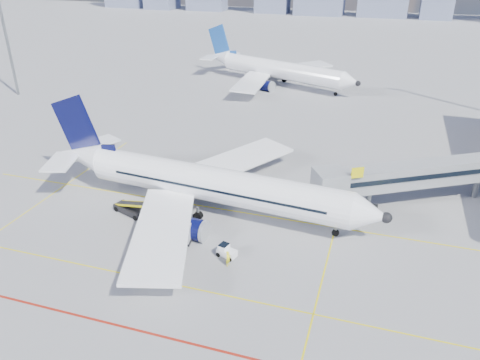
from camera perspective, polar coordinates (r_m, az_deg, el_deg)
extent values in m
plane|color=gray|center=(48.02, -6.62, -7.90)|extent=(420.00, 420.00, 0.00)
cube|color=yellow|center=(54.26, -3.24, -3.40)|extent=(60.00, 0.18, 0.01)
cube|color=yellow|center=(43.71, -9.84, -12.05)|extent=(80.00, 0.15, 0.01)
cube|color=yellow|center=(46.56, 10.61, -9.44)|extent=(0.15, 28.00, 0.01)
cube|color=yellow|center=(63.50, -20.38, -0.48)|extent=(0.15, 30.00, 0.01)
cube|color=maroon|center=(39.85, -13.86, -17.02)|extent=(90.00, 0.25, 0.01)
cube|color=gray|center=(57.11, 21.16, 0.72)|extent=(20.84, 13.93, 2.60)
cube|color=black|center=(57.03, 21.19, 0.90)|extent=(20.52, 13.82, 0.55)
cube|color=gray|center=(51.96, 10.87, -0.42)|extent=(4.49, 4.56, 3.00)
cube|color=black|center=(55.45, 15.29, -3.28)|extent=(2.20, 1.00, 0.70)
cylinder|color=slate|center=(54.81, 15.45, -2.05)|extent=(0.56, 0.56, 2.70)
cylinder|color=slate|center=(62.32, 26.92, -0.29)|extent=(0.60, 0.60, 3.90)
cube|color=yellow|center=(50.84, 14.13, 0.87)|extent=(1.26, 0.82, 1.20)
cylinder|color=slate|center=(105.74, -26.73, 15.86)|extent=(0.56, 0.56, 25.00)
cylinder|color=white|center=(52.14, -2.94, -0.59)|extent=(30.63, 6.60, 3.95)
cone|color=white|center=(48.10, 15.76, -4.11)|extent=(3.98, 4.26, 3.95)
sphere|color=black|center=(48.02, 17.43, -4.41)|extent=(1.21, 1.21, 1.11)
cone|color=white|center=(61.52, -18.69, 2.91)|extent=(6.81, 4.51, 3.95)
cube|color=black|center=(47.94, 14.29, -3.26)|extent=(1.65, 1.65, 0.46)
cube|color=white|center=(60.67, -0.52, 2.34)|extent=(12.73, 17.18, 0.58)
cube|color=white|center=(46.43, -9.47, -6.16)|extent=(10.43, 17.53, 0.58)
cylinder|color=#070A38|center=(58.15, -0.86, -0.16)|extent=(3.84, 2.64, 2.33)
cylinder|color=#070A38|center=(48.98, -6.37, -5.81)|extent=(3.84, 2.64, 2.33)
cylinder|color=#B4B7BC|center=(57.49, 0.90, -0.49)|extent=(0.56, 2.41, 2.39)
cylinder|color=#B4B7BC|center=(48.19, -4.35, -6.30)|extent=(0.56, 2.41, 2.39)
cube|color=#070A38|center=(60.30, -19.16, 5.95)|extent=(6.95, 0.93, 8.64)
cube|color=#070A38|center=(59.62, -17.04, 3.52)|extent=(5.72, 0.80, 2.18)
cube|color=white|center=(63.89, -17.17, 4.34)|extent=(5.29, 6.44, 0.22)
cube|color=white|center=(59.50, -21.00, 2.10)|extent=(4.56, 6.31, 0.22)
cylinder|color=slate|center=(49.66, 11.61, -5.81)|extent=(0.30, 0.30, 1.80)
cylinder|color=black|center=(49.94, 11.56, -6.32)|extent=(0.78, 0.35, 0.76)
cylinder|color=slate|center=(55.79, -2.66, -1.57)|extent=(0.35, 0.35, 1.60)
cylinder|color=black|center=(55.93, -2.66, -1.84)|extent=(1.05, 0.74, 1.00)
cylinder|color=slate|center=(51.69, -5.15, -4.08)|extent=(0.35, 0.35, 1.60)
cylinder|color=black|center=(51.84, -5.13, -4.37)|extent=(1.05, 0.74, 1.00)
cube|color=black|center=(53.40, -1.56, 0.48)|extent=(24.84, 2.29, 0.26)
cube|color=black|center=(50.24, -3.38, -1.31)|extent=(24.84, 2.29, 0.26)
cylinder|color=white|center=(104.69, 5.16, 13.20)|extent=(28.93, 14.24, 3.84)
cone|color=white|center=(96.76, 13.44, 11.51)|extent=(4.69, 4.86, 3.84)
sphere|color=black|center=(96.20, 14.19, 11.35)|extent=(1.40, 1.40, 1.08)
cone|color=white|center=(115.26, -2.46, 14.76)|extent=(7.26, 5.86, 3.84)
cube|color=black|center=(97.17, 12.79, 11.97)|extent=(1.91, 1.91, 0.44)
cube|color=white|center=(112.98, 7.10, 13.53)|extent=(15.14, 15.09, 0.57)
cube|color=white|center=(98.77, 1.45, 11.87)|extent=(5.93, 16.48, 0.57)
cylinder|color=#070A38|center=(110.14, 6.60, 12.57)|extent=(4.12, 3.39, 2.26)
cylinder|color=#070A38|center=(100.96, 3.01, 11.44)|extent=(4.12, 3.39, 2.26)
cylinder|color=#B4B7BC|center=(109.19, 7.44, 12.40)|extent=(1.16, 2.29, 2.32)
cylinder|color=#B4B7BC|center=(99.92, 3.89, 11.26)|extent=(1.16, 2.29, 2.32)
cube|color=#154795|center=(114.63, -2.50, 16.43)|extent=(6.41, 2.73, 8.39)
cube|color=#154795|center=(113.54, -1.54, 15.13)|extent=(5.29, 2.28, 2.12)
cube|color=white|center=(117.78, -1.57, 15.20)|extent=(5.93, 6.04, 0.22)
cube|color=white|center=(113.15, -3.71, 14.69)|extent=(3.03, 5.56, 0.22)
cylinder|color=black|center=(107.95, 5.44, 12.06)|extent=(1.17, 0.97, 1.00)
cylinder|color=black|center=(103.85, 3.83, 11.55)|extent=(1.17, 0.97, 1.00)
cylinder|color=black|center=(98.89, 11.57, 10.25)|extent=(0.81, 0.54, 0.76)
cube|color=white|center=(45.86, -1.61, -8.83)|extent=(2.09, 1.50, 0.69)
cube|color=white|center=(45.73, -1.98, -8.16)|extent=(1.09, 1.18, 0.51)
cube|color=black|center=(45.63, -1.98, -7.99)|extent=(1.00, 1.12, 0.30)
cylinder|color=black|center=(46.01, -2.66, -9.07)|extent=(0.51, 0.31, 0.48)
cylinder|color=black|center=(46.63, -1.98, -8.52)|extent=(0.51, 0.31, 0.48)
cylinder|color=black|center=(45.36, -1.23, -9.63)|extent=(0.51, 0.31, 0.48)
cylinder|color=black|center=(45.99, -0.56, -9.05)|extent=(0.51, 0.31, 0.48)
cube|color=black|center=(48.41, -8.06, -7.22)|extent=(3.87, 2.15, 0.18)
cube|color=white|center=(48.18, -9.18, -6.22)|extent=(1.79, 1.75, 1.58)
cube|color=white|center=(47.68, -7.07, -6.44)|extent=(1.79, 1.75, 1.58)
cylinder|color=black|center=(48.34, -9.93, -7.66)|extent=(0.34, 0.19, 0.33)
cylinder|color=black|center=(49.46, -9.41, -6.76)|extent=(0.34, 0.19, 0.33)
cylinder|color=black|center=(47.56, -6.63, -8.03)|extent=(0.34, 0.19, 0.33)
cylinder|color=black|center=(48.70, -6.19, -7.10)|extent=(0.34, 0.19, 0.33)
cube|color=black|center=(54.30, -13.21, -3.57)|extent=(4.43, 2.81, 0.70)
cube|color=black|center=(53.24, -12.76, -2.86)|extent=(5.94, 2.95, 1.83)
cube|color=yellow|center=(53.54, -12.33, -2.64)|extent=(5.66, 2.09, 1.91)
cube|color=yellow|center=(52.95, -13.21, -3.08)|extent=(5.66, 2.09, 1.91)
cylinder|color=black|center=(55.12, -14.81, -3.46)|extent=(0.64, 0.43, 0.60)
cylinder|color=black|center=(55.85, -13.71, -2.91)|extent=(0.64, 0.43, 0.60)
cylinder|color=black|center=(52.91, -12.64, -4.54)|extent=(0.64, 0.43, 0.60)
cylinder|color=black|center=(53.66, -11.52, -3.95)|extent=(0.64, 0.43, 0.60)
imported|color=yellow|center=(44.53, -1.46, -9.55)|extent=(0.51, 0.65, 1.56)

